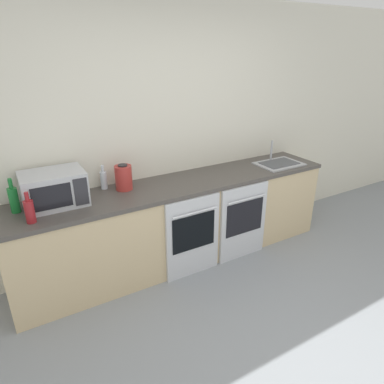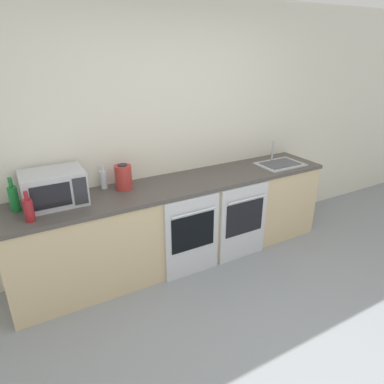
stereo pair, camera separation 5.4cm
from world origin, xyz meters
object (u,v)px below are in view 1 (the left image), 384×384
at_px(kettle, 124,177).
at_px(oven_right, 243,222).
at_px(microwave, 54,189).
at_px(bottle_red, 30,211).
at_px(bottle_green, 14,199).
at_px(oven_left, 193,237).
at_px(sink, 279,163).
at_px(bottle_clear, 104,180).

bearing_deg(kettle, oven_right, -21.20).
height_order(microwave, bottle_red, microwave).
bearing_deg(bottle_green, kettle, 1.52).
bearing_deg(kettle, bottle_green, -178.48).
distance_m(oven_right, kettle, 1.34).
height_order(bottle_green, kettle, bottle_green).
xyz_separation_m(oven_left, bottle_red, (-1.36, 0.15, 0.55)).
bearing_deg(microwave, sink, -3.40).
distance_m(oven_right, bottle_green, 2.18).
xyz_separation_m(microwave, bottle_green, (-0.31, 0.01, -0.03)).
xyz_separation_m(bottle_red, sink, (2.66, 0.10, -0.08)).
bearing_deg(sink, oven_left, -168.87).
height_order(oven_right, microwave, microwave).
xyz_separation_m(bottle_clear, sink, (1.97, -0.29, -0.08)).
relative_size(oven_left, bottle_green, 2.85).
distance_m(microwave, bottle_red, 0.34).
height_order(bottle_red, bottle_green, bottle_green).
relative_size(microwave, bottle_clear, 2.17).
xyz_separation_m(microwave, bottle_red, (-0.23, -0.25, -0.05)).
height_order(oven_left, bottle_red, bottle_red).
bearing_deg(bottle_green, oven_left, -15.89).
bearing_deg(bottle_clear, microwave, -162.66).
distance_m(microwave, bottle_green, 0.31).
height_order(kettle, sink, sink).
relative_size(oven_left, oven_right, 1.00).
bearing_deg(kettle, microwave, -176.81).
xyz_separation_m(microwave, kettle, (0.63, 0.03, -0.03)).
bearing_deg(kettle, bottle_red, -161.61).
bearing_deg(oven_right, microwave, 167.10).
relative_size(oven_left, sink, 1.62).
distance_m(oven_right, sink, 0.87).
height_order(oven_left, oven_right, same).
relative_size(oven_right, bottle_red, 3.32).
relative_size(microwave, bottle_green, 1.74).
distance_m(microwave, bottle_clear, 0.49).
distance_m(bottle_clear, sink, 1.99).
relative_size(bottle_green, bottle_clear, 1.25).
distance_m(bottle_clear, kettle, 0.20).
bearing_deg(microwave, oven_right, -12.90).
bearing_deg(oven_right, bottle_red, 175.60).
bearing_deg(kettle, oven_left, -40.82).
xyz_separation_m(oven_left, bottle_clear, (-0.67, 0.55, 0.55)).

